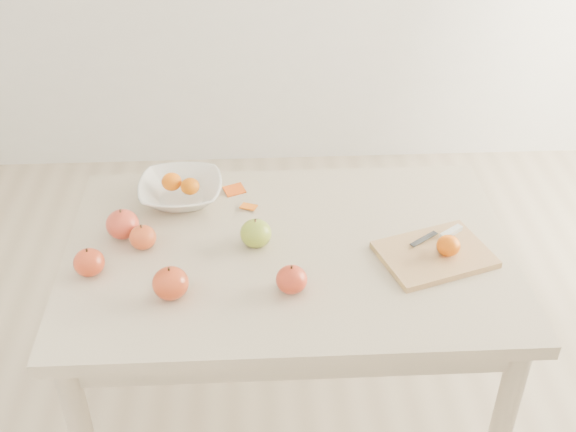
{
  "coord_description": "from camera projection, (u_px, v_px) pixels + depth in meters",
  "views": [
    {
      "loc": [
        -0.08,
        -1.53,
        1.94
      ],
      "look_at": [
        0.0,
        0.05,
        0.82
      ],
      "focal_mm": 45.0,
      "sensor_mm": 36.0,
      "label": 1
    }
  ],
  "objects": [
    {
      "name": "fruit_bowl",
      "position": [
        181.0,
        191.0,
        2.11
      ],
      "size": [
        0.24,
        0.24,
        0.06
      ],
      "primitive_type": "imported",
      "color": "white",
      "rests_on": "table"
    },
    {
      "name": "apple_red_c",
      "position": [
        171.0,
        283.0,
        1.76
      ],
      "size": [
        0.09,
        0.09,
        0.08
      ],
      "primitive_type": "ellipsoid",
      "color": "#A10D0A",
      "rests_on": "table"
    },
    {
      "name": "bowl_tangerine_far",
      "position": [
        190.0,
        186.0,
        2.09
      ],
      "size": [
        0.06,
        0.06,
        0.05
      ],
      "primitive_type": "ellipsoid",
      "color": "orange",
      "rests_on": "fruit_bowl"
    },
    {
      "name": "orange_peel_a",
      "position": [
        234.0,
        191.0,
        2.16
      ],
      "size": [
        0.07,
        0.06,
        0.01
      ],
      "primitive_type": "cube",
      "rotation": [
        0.21,
        0.0,
        0.41
      ],
      "color": "#D74D0F",
      "rests_on": "table"
    },
    {
      "name": "apple_red_a",
      "position": [
        122.0,
        224.0,
        1.96
      ],
      "size": [
        0.09,
        0.09,
        0.08
      ],
      "primitive_type": "ellipsoid",
      "color": "maroon",
      "rests_on": "table"
    },
    {
      "name": "apple_red_d",
      "position": [
        89.0,
        262.0,
        1.83
      ],
      "size": [
        0.08,
        0.08,
        0.07
      ],
      "primitive_type": "ellipsoid",
      "color": "maroon",
      "rests_on": "table"
    },
    {
      "name": "apple_green",
      "position": [
        256.0,
        233.0,
        1.93
      ],
      "size": [
        0.09,
        0.09,
        0.08
      ],
      "primitive_type": "ellipsoid",
      "color": "olive",
      "rests_on": "table"
    },
    {
      "name": "cutting_board",
      "position": [
        434.0,
        255.0,
        1.9
      ],
      "size": [
        0.33,
        0.28,
        0.02
      ],
      "primitive_type": "cube",
      "rotation": [
        0.0,
        0.0,
        0.32
      ],
      "color": "tan",
      "rests_on": "table"
    },
    {
      "name": "table",
      "position": [
        289.0,
        276.0,
        2.0
      ],
      "size": [
        1.2,
        0.8,
        0.75
      ],
      "color": "beige",
      "rests_on": "ground"
    },
    {
      "name": "apple_red_e",
      "position": [
        292.0,
        279.0,
        1.78
      ],
      "size": [
        0.08,
        0.08,
        0.07
      ],
      "primitive_type": "ellipsoid",
      "color": "maroon",
      "rests_on": "table"
    },
    {
      "name": "board_tangerine",
      "position": [
        448.0,
        246.0,
        1.87
      ],
      "size": [
        0.06,
        0.06,
        0.05
      ],
      "primitive_type": "ellipsoid",
      "color": "#DC6107",
      "rests_on": "cutting_board"
    },
    {
      "name": "bowl_tangerine_near",
      "position": [
        172.0,
        182.0,
        2.1
      ],
      "size": [
        0.06,
        0.06,
        0.05
      ],
      "primitive_type": "ellipsoid",
      "color": "orange",
      "rests_on": "fruit_bowl"
    },
    {
      "name": "apple_red_b",
      "position": [
        143.0,
        237.0,
        1.92
      ],
      "size": [
        0.07,
        0.07,
        0.07
      ],
      "primitive_type": "ellipsoid",
      "color": "#A5160E",
      "rests_on": "table"
    },
    {
      "name": "paring_knife",
      "position": [
        447.0,
        233.0,
        1.95
      ],
      "size": [
        0.16,
        0.09,
        0.01
      ],
      "color": "silver",
      "rests_on": "cutting_board"
    },
    {
      "name": "ground",
      "position": [
        289.0,
        428.0,
        2.37
      ],
      "size": [
        3.5,
        3.5,
        0.0
      ],
      "primitive_type": "plane",
      "color": "#C6B293",
      "rests_on": "ground"
    },
    {
      "name": "orange_peel_b",
      "position": [
        249.0,
        207.0,
        2.09
      ],
      "size": [
        0.05,
        0.05,
        0.01
      ],
      "primitive_type": "cube",
      "rotation": [
        -0.14,
        0.0,
        -0.36
      ],
      "color": "orange",
      "rests_on": "table"
    }
  ]
}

